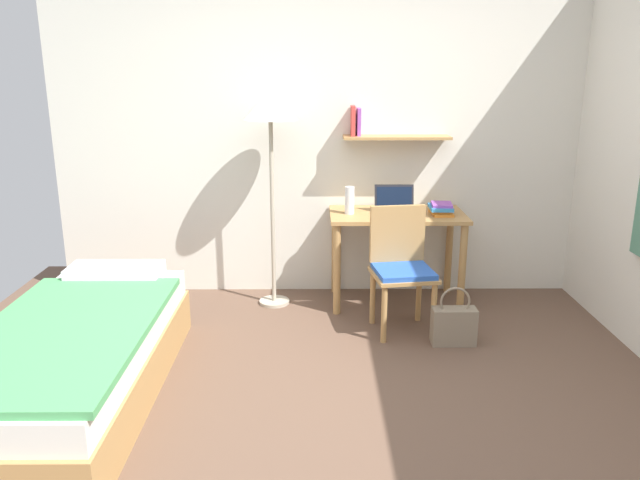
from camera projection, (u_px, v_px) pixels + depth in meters
name	position (u px, v px, depth m)	size (l,w,h in m)	color
ground_plane	(335.00, 416.00, 3.35)	(5.28, 5.28, 0.00)	brown
wall_back	(329.00, 135.00, 4.95)	(4.40, 0.27, 2.60)	silver
bed	(76.00, 359.00, 3.48)	(0.89, 2.02, 0.54)	#B2844C
desk	(397.00, 230.00, 4.83)	(1.04, 0.58, 0.73)	#B2844C
desk_chair	(401.00, 264.00, 4.37)	(0.47, 0.46, 0.88)	#B2844C
standing_lamp	(270.00, 116.00, 4.57)	(0.41, 0.41, 1.67)	#B2A893
laptop	(395.00, 206.00, 4.79)	(0.31, 0.22, 0.21)	black
water_bottle	(350.00, 200.00, 4.74)	(0.07, 0.07, 0.21)	silver
book_stack	(441.00, 209.00, 4.74)	(0.18, 0.23, 0.09)	orange
handbag	(454.00, 325.00, 4.20)	(0.30, 0.13, 0.41)	gray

